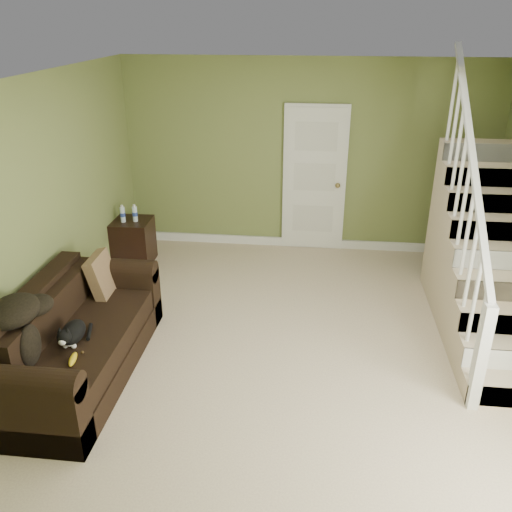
% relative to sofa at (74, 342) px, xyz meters
% --- Properties ---
extents(floor, '(5.00, 5.50, 0.01)m').
position_rel_sofa_xyz_m(floor, '(2.02, 0.53, -0.33)').
color(floor, tan).
rests_on(floor, ground).
extents(ceiling, '(5.00, 5.50, 0.01)m').
position_rel_sofa_xyz_m(ceiling, '(2.02, 0.53, 2.27)').
color(ceiling, white).
rests_on(ceiling, wall_back).
extents(wall_back, '(5.00, 0.04, 2.60)m').
position_rel_sofa_xyz_m(wall_back, '(2.02, 3.28, 0.97)').
color(wall_back, olive).
rests_on(wall_back, floor).
extents(wall_front, '(5.00, 0.04, 2.60)m').
position_rel_sofa_xyz_m(wall_front, '(2.02, -2.22, 0.97)').
color(wall_front, olive).
rests_on(wall_front, floor).
extents(wall_left, '(0.04, 5.50, 2.60)m').
position_rel_sofa_xyz_m(wall_left, '(-0.48, 0.53, 0.97)').
color(wall_left, olive).
rests_on(wall_left, floor).
extents(baseboard_back, '(5.00, 0.04, 0.12)m').
position_rel_sofa_xyz_m(baseboard_back, '(2.02, 3.25, -0.27)').
color(baseboard_back, white).
rests_on(baseboard_back, floor).
extents(baseboard_left, '(0.04, 5.50, 0.12)m').
position_rel_sofa_xyz_m(baseboard_left, '(-0.45, 0.53, -0.27)').
color(baseboard_left, white).
rests_on(baseboard_left, floor).
extents(door, '(0.86, 0.12, 2.02)m').
position_rel_sofa_xyz_m(door, '(2.12, 3.24, 0.68)').
color(door, white).
rests_on(door, floor).
extents(staircase, '(1.00, 2.51, 2.82)m').
position_rel_sofa_xyz_m(staircase, '(4.01, 1.50, 0.31)').
color(staircase, tan).
rests_on(staircase, floor).
extents(sofa, '(0.94, 2.17, 0.86)m').
position_rel_sofa_xyz_m(sofa, '(0.00, 0.00, 0.00)').
color(sofa, black).
rests_on(sofa, floor).
extents(side_table, '(0.51, 0.51, 0.83)m').
position_rel_sofa_xyz_m(side_table, '(-0.25, 2.44, -0.02)').
color(side_table, black).
rests_on(side_table, floor).
extents(cat, '(0.24, 0.50, 0.24)m').
position_rel_sofa_xyz_m(cat, '(0.10, -0.20, 0.23)').
color(cat, black).
rests_on(cat, sofa).
extents(banana, '(0.09, 0.20, 0.05)m').
position_rel_sofa_xyz_m(banana, '(0.22, -0.48, 0.16)').
color(banana, gold).
rests_on(banana, sofa).
extents(throw_pillow, '(0.22, 0.44, 0.45)m').
position_rel_sofa_xyz_m(throw_pillow, '(0.02, 0.74, 0.32)').
color(throw_pillow, '#4C341E').
rests_on(throw_pillow, sofa).
extents(throw_blanket, '(0.48, 0.58, 0.21)m').
position_rel_sofa_xyz_m(throw_blanket, '(-0.25, -0.43, 0.56)').
color(throw_blanket, black).
rests_on(throw_blanket, sofa).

